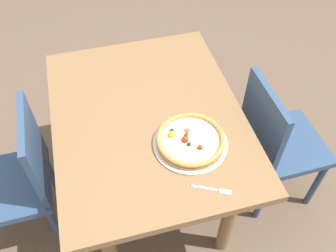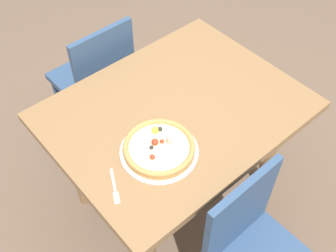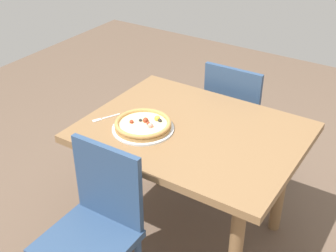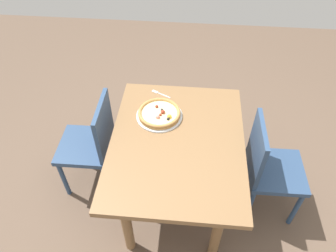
% 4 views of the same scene
% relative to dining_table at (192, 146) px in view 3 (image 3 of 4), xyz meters
% --- Properties ---
extents(ground_plane, '(6.00, 6.00, 0.00)m').
position_rel_dining_table_xyz_m(ground_plane, '(0.00, 0.00, -0.62)').
color(ground_plane, brown).
extents(dining_table, '(1.16, 0.90, 0.73)m').
position_rel_dining_table_xyz_m(dining_table, '(0.00, 0.00, 0.00)').
color(dining_table, olive).
rests_on(dining_table, ground).
extents(chair_near, '(0.41, 0.41, 0.87)m').
position_rel_dining_table_xyz_m(chair_near, '(0.03, -0.66, -0.14)').
color(chair_near, navy).
rests_on(chair_near, ground).
extents(chair_far, '(0.40, 0.40, 0.87)m').
position_rel_dining_table_xyz_m(chair_far, '(0.14, 0.66, -0.14)').
color(chair_far, navy).
rests_on(chair_far, ground).
extents(plate, '(0.33, 0.33, 0.01)m').
position_rel_dining_table_xyz_m(plate, '(0.22, 0.15, 0.11)').
color(plate, silver).
rests_on(plate, dining_table).
extents(pizza, '(0.30, 0.30, 0.05)m').
position_rel_dining_table_xyz_m(pizza, '(0.22, 0.14, 0.14)').
color(pizza, '#B78447').
rests_on(pizza, plate).
extents(fork, '(0.09, 0.15, 0.00)m').
position_rel_dining_table_xyz_m(fork, '(0.47, 0.17, 0.11)').
color(fork, silver).
rests_on(fork, dining_table).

